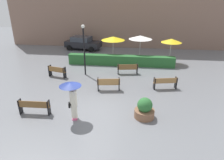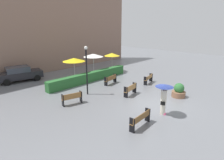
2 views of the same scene
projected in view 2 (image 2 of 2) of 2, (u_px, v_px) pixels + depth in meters
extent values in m
plane|color=slate|center=(157.00, 106.00, 13.43)|extent=(60.00, 60.00, 0.00)
cube|color=brown|center=(140.00, 119.00, 10.61)|extent=(1.77, 0.30, 0.04)
cube|color=brown|center=(142.00, 117.00, 10.47)|extent=(1.76, 0.11, 0.37)
cube|color=black|center=(132.00, 125.00, 10.01)|extent=(0.07, 0.33, 0.85)
cube|color=black|center=(147.00, 115.00, 11.20)|extent=(0.07, 0.33, 0.85)
cube|color=olive|center=(72.00, 98.00, 13.67)|extent=(1.54, 0.63, 0.04)
cube|color=olive|center=(72.00, 96.00, 13.49)|extent=(1.49, 0.41, 0.40)
cube|color=black|center=(63.00, 101.00, 13.30)|extent=(0.15, 0.37, 0.89)
cube|color=black|center=(81.00, 97.00, 14.03)|extent=(0.15, 0.37, 0.89)
cube|color=#9E7242|center=(130.00, 90.00, 15.50)|extent=(1.59, 0.48, 0.04)
cube|color=#9E7242|center=(132.00, 88.00, 15.35)|extent=(1.56, 0.26, 0.45)
cube|color=black|center=(126.00, 92.00, 14.91)|extent=(0.11, 0.37, 0.91)
cube|color=black|center=(134.00, 88.00, 16.06)|extent=(0.11, 0.37, 0.91)
cube|color=brown|center=(110.00, 80.00, 18.52)|extent=(1.73, 0.54, 0.04)
cube|color=brown|center=(112.00, 78.00, 18.37)|extent=(1.70, 0.32, 0.43)
cube|color=black|center=(106.00, 82.00, 17.87)|extent=(0.12, 0.37, 0.87)
cube|color=black|center=(115.00, 78.00, 19.14)|extent=(0.12, 0.37, 0.87)
cube|color=#9E7242|center=(148.00, 79.00, 18.71)|extent=(1.69, 0.58, 0.04)
cube|color=#9E7242|center=(150.00, 77.00, 18.59)|extent=(1.65, 0.38, 0.36)
cube|color=black|center=(145.00, 81.00, 18.08)|extent=(0.13, 0.35, 0.86)
cube|color=black|center=(151.00, 77.00, 19.36)|extent=(0.13, 0.35, 0.86)
cylinder|color=silver|center=(163.00, 108.00, 12.13)|extent=(0.32, 0.32, 0.81)
cube|color=#F2598C|center=(163.00, 114.00, 12.21)|extent=(0.34, 0.38, 0.08)
cylinder|color=silver|center=(164.00, 96.00, 11.89)|extent=(0.38, 0.38, 0.87)
sphere|color=tan|center=(164.00, 89.00, 11.74)|extent=(0.21, 0.21, 0.21)
cube|color=black|center=(163.00, 103.00, 11.81)|extent=(0.17, 0.30, 0.22)
cylinder|color=black|center=(164.00, 92.00, 11.72)|extent=(0.02, 0.02, 0.90)
cone|color=navy|center=(164.00, 86.00, 11.59)|extent=(1.13, 1.13, 0.16)
cylinder|color=brown|center=(178.00, 94.00, 15.17)|extent=(1.09, 1.09, 0.45)
sphere|color=#2D6B33|center=(179.00, 88.00, 15.02)|extent=(0.82, 0.82, 0.82)
cylinder|color=black|center=(87.00, 73.00, 15.25)|extent=(0.12, 0.12, 3.82)
sphere|color=white|center=(86.00, 48.00, 14.68)|extent=(0.28, 0.28, 0.28)
cylinder|color=silver|center=(74.00, 70.00, 19.57)|extent=(0.06, 0.06, 2.23)
cone|color=yellow|center=(74.00, 60.00, 19.25)|extent=(2.31, 2.31, 0.35)
cylinder|color=silver|center=(94.00, 66.00, 21.37)|extent=(0.06, 0.06, 2.40)
cone|color=white|center=(93.00, 55.00, 21.03)|extent=(2.25, 2.25, 0.35)
cylinder|color=silver|center=(112.00, 63.00, 23.29)|extent=(0.06, 0.06, 2.20)
cone|color=yellow|center=(112.00, 54.00, 22.98)|extent=(1.91, 1.91, 0.35)
cube|color=#28602D|center=(91.00, 77.00, 19.39)|extent=(9.90, 0.70, 0.96)
cube|color=#846656|center=(43.00, 26.00, 22.33)|extent=(28.00, 1.20, 11.30)
cube|color=black|center=(21.00, 75.00, 19.37)|extent=(4.45, 2.50, 0.70)
cube|color=#333842|center=(18.00, 69.00, 19.08)|extent=(2.46, 1.99, 0.55)
cylinder|color=black|center=(33.00, 74.00, 20.96)|extent=(0.67, 0.34, 0.64)
cylinder|color=black|center=(37.00, 78.00, 19.60)|extent=(0.67, 0.34, 0.64)
cylinder|color=black|center=(4.00, 78.00, 19.34)|extent=(0.67, 0.34, 0.64)
cylinder|color=black|center=(7.00, 82.00, 17.98)|extent=(0.67, 0.34, 0.64)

